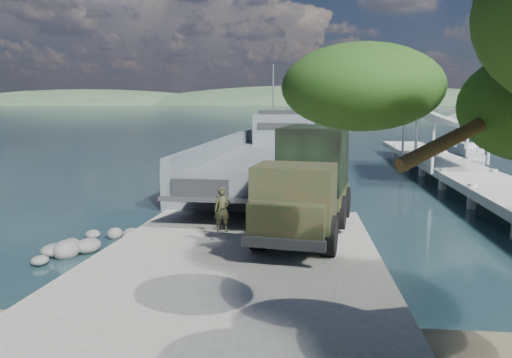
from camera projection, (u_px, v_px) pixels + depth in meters
name	position (u px, v px, depth m)	size (l,w,h in m)	color
ground	(241.00, 260.00, 18.62)	(1400.00, 1400.00, 0.00)	#162B35
boat_ramp	(238.00, 262.00, 17.60)	(10.00, 18.00, 0.50)	gray
shoreline_rocks	(88.00, 251.00, 19.73)	(3.20, 5.60, 0.90)	#5A5A57
distant_headlands	(350.00, 105.00, 563.81)	(1000.00, 240.00, 48.00)	#2D492D
pier	(456.00, 161.00, 35.51)	(6.40, 44.00, 6.10)	#A8A99F
landing_craft	(273.00, 164.00, 39.85)	(10.06, 34.32, 10.09)	#4E565D
military_truck	(308.00, 180.00, 20.61)	(4.22, 9.48, 4.25)	black
soldier	(222.00, 220.00, 19.06)	(0.64, 0.42, 1.74)	#1E341C
sailboat_near	(476.00, 161.00, 46.11)	(3.02, 5.01, 5.87)	silver
sailboat_far	(463.00, 150.00, 55.08)	(2.77, 6.24, 7.34)	silver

